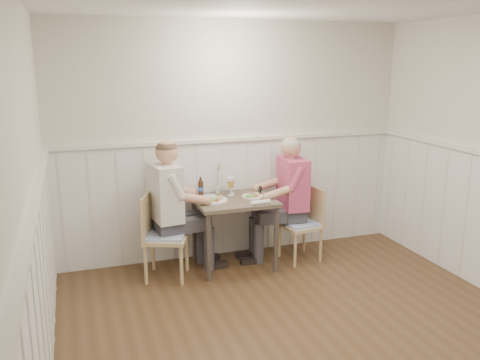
{
  "coord_description": "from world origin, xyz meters",
  "views": [
    {
      "loc": [
        -1.73,
        -3.07,
        2.2
      ],
      "look_at": [
        -0.13,
        1.64,
        1.0
      ],
      "focal_mm": 38.0,
      "sensor_mm": 36.0,
      "label": 1
    }
  ],
  "objects_px": {
    "beer_bottle": "(201,188)",
    "dining_table": "(234,209)",
    "diner_cream": "(170,218)",
    "grass_vase": "(217,179)",
    "chair_right": "(304,221)",
    "man_in_pink": "(289,207)",
    "chair_left": "(161,233)"
  },
  "relations": [
    {
      "from": "dining_table",
      "to": "grass_vase",
      "type": "relative_size",
      "value": 2.26
    },
    {
      "from": "beer_bottle",
      "to": "grass_vase",
      "type": "xyz_separation_m",
      "value": [
        0.2,
        0.06,
        0.07
      ]
    },
    {
      "from": "diner_cream",
      "to": "grass_vase",
      "type": "xyz_separation_m",
      "value": [
        0.58,
        0.26,
        0.31
      ]
    },
    {
      "from": "dining_table",
      "to": "chair_left",
      "type": "xyz_separation_m",
      "value": [
        -0.8,
        -0.06,
        -0.16
      ]
    },
    {
      "from": "man_in_pink",
      "to": "diner_cream",
      "type": "relative_size",
      "value": 0.97
    },
    {
      "from": "grass_vase",
      "to": "beer_bottle",
      "type": "bearing_deg",
      "value": -164.28
    },
    {
      "from": "dining_table",
      "to": "diner_cream",
      "type": "relative_size",
      "value": 0.58
    },
    {
      "from": "dining_table",
      "to": "chair_left",
      "type": "distance_m",
      "value": 0.82
    },
    {
      "from": "chair_left",
      "to": "beer_bottle",
      "type": "height_order",
      "value": "beer_bottle"
    },
    {
      "from": "man_in_pink",
      "to": "diner_cream",
      "type": "distance_m",
      "value": 1.34
    },
    {
      "from": "diner_cream",
      "to": "man_in_pink",
      "type": "bearing_deg",
      "value": 1.0
    },
    {
      "from": "dining_table",
      "to": "man_in_pink",
      "type": "xyz_separation_m",
      "value": [
        0.65,
        0.04,
        -0.06
      ]
    },
    {
      "from": "chair_right",
      "to": "man_in_pink",
      "type": "xyz_separation_m",
      "value": [
        -0.14,
        0.12,
        0.14
      ]
    },
    {
      "from": "chair_right",
      "to": "grass_vase",
      "type": "relative_size",
      "value": 2.23
    },
    {
      "from": "chair_right",
      "to": "diner_cream",
      "type": "bearing_deg",
      "value": 176.42
    },
    {
      "from": "dining_table",
      "to": "grass_vase",
      "type": "height_order",
      "value": "grass_vase"
    },
    {
      "from": "dining_table",
      "to": "grass_vase",
      "type": "xyz_separation_m",
      "value": [
        -0.11,
        0.28,
        0.27
      ]
    },
    {
      "from": "man_in_pink",
      "to": "beer_bottle",
      "type": "xyz_separation_m",
      "value": [
        -0.96,
        0.18,
        0.26
      ]
    },
    {
      "from": "dining_table",
      "to": "chair_right",
      "type": "bearing_deg",
      "value": -5.13
    },
    {
      "from": "beer_bottle",
      "to": "dining_table",
      "type": "bearing_deg",
      "value": -36.07
    },
    {
      "from": "dining_table",
      "to": "chair_left",
      "type": "relative_size",
      "value": 0.94
    },
    {
      "from": "beer_bottle",
      "to": "grass_vase",
      "type": "distance_m",
      "value": 0.22
    },
    {
      "from": "man_in_pink",
      "to": "beer_bottle",
      "type": "height_order",
      "value": "man_in_pink"
    },
    {
      "from": "chair_right",
      "to": "diner_cream",
      "type": "distance_m",
      "value": 1.49
    },
    {
      "from": "chair_left",
      "to": "man_in_pink",
      "type": "height_order",
      "value": "man_in_pink"
    },
    {
      "from": "chair_right",
      "to": "man_in_pink",
      "type": "distance_m",
      "value": 0.23
    },
    {
      "from": "grass_vase",
      "to": "chair_right",
      "type": "bearing_deg",
      "value": -21.11
    },
    {
      "from": "diner_cream",
      "to": "beer_bottle",
      "type": "distance_m",
      "value": 0.49
    },
    {
      "from": "diner_cream",
      "to": "beer_bottle",
      "type": "relative_size",
      "value": 6.8
    },
    {
      "from": "dining_table",
      "to": "chair_right",
      "type": "xyz_separation_m",
      "value": [
        0.8,
        -0.07,
        -0.2
      ]
    },
    {
      "from": "diner_cream",
      "to": "beer_bottle",
      "type": "height_order",
      "value": "diner_cream"
    },
    {
      "from": "man_in_pink",
      "to": "diner_cream",
      "type": "height_order",
      "value": "diner_cream"
    }
  ]
}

